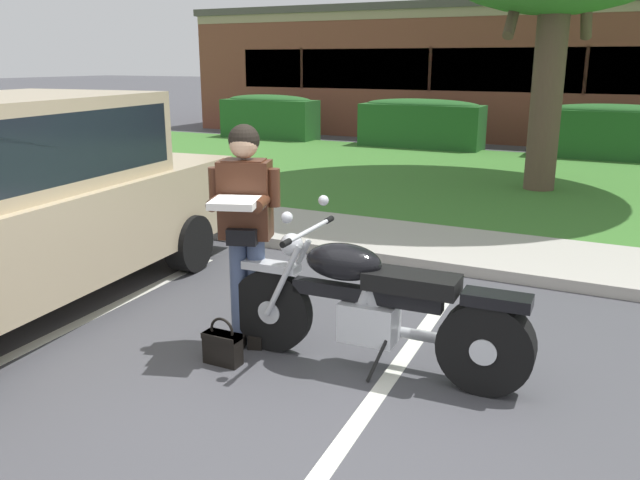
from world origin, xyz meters
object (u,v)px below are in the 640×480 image
(parked_suv_adjacent, at_px, (1,204))
(hedge_left, at_px, (270,116))
(motorcycle, at_px, (384,308))
(hedge_center_left, at_px, (421,123))
(brick_building, at_px, (602,71))
(handbag, at_px, (222,345))
(rider_person, at_px, (245,219))
(hedge_center_right, at_px, (613,131))

(parked_suv_adjacent, bearing_deg, hedge_left, 110.84)
(motorcycle, relative_size, hedge_center_left, 0.74)
(motorcycle, bearing_deg, brick_building, 90.32)
(brick_building, bearing_deg, handbag, -93.01)
(hedge_center_left, bearing_deg, hedge_left, 180.00)
(rider_person, xyz_separation_m, brick_building, (1.00, 18.31, 0.83))
(rider_person, distance_m, handbag, 0.94)
(parked_suv_adjacent, relative_size, hedge_center_right, 1.67)
(handbag, xyz_separation_m, parked_suv_adjacent, (-2.32, 0.08, 0.81))
(parked_suv_adjacent, bearing_deg, motorcycle, 5.85)
(brick_building, bearing_deg, parked_suv_adjacent, -100.06)
(rider_person, height_order, parked_suv_adjacent, parked_suv_adjacent)
(hedge_left, bearing_deg, rider_person, -59.57)
(parked_suv_adjacent, bearing_deg, hedge_center_right, 70.89)
(hedge_center_left, height_order, brick_building, brick_building)
(handbag, distance_m, hedge_center_left, 12.32)
(rider_person, xyz_separation_m, hedge_center_right, (1.85, 11.67, -0.36))
(parked_suv_adjacent, relative_size, hedge_center_left, 1.65)
(hedge_center_right, bearing_deg, parked_suv_adjacent, -109.11)
(rider_person, bearing_deg, hedge_left, 120.43)
(hedge_left, height_order, brick_building, brick_building)
(handbag, distance_m, hedge_left, 13.88)
(parked_suv_adjacent, distance_m, hedge_center_left, 11.98)
(rider_person, height_order, handbag, rider_person)
(hedge_center_left, distance_m, hedge_center_right, 4.35)
(hedge_left, bearing_deg, handbag, -60.29)
(rider_person, distance_m, parked_suv_adjacent, 2.32)
(motorcycle, xyz_separation_m, handbag, (-1.09, -0.42, -0.34))
(handbag, distance_m, parked_suv_adjacent, 2.46)
(hedge_left, relative_size, hedge_center_right, 0.90)
(motorcycle, height_order, hedge_left, hedge_left)
(motorcycle, distance_m, hedge_center_left, 12.17)
(rider_person, bearing_deg, motorcycle, 2.33)
(motorcycle, bearing_deg, hedge_center_right, 86.34)
(motorcycle, xyz_separation_m, brick_building, (-0.10, 18.27, 1.36))
(motorcycle, bearing_deg, rider_person, -177.67)
(parked_suv_adjacent, xyz_separation_m, hedge_left, (-4.56, 11.98, -0.30))
(rider_person, relative_size, hedge_left, 0.63)
(motorcycle, xyz_separation_m, parked_suv_adjacent, (-3.40, -0.35, 0.48))
(hedge_center_right, bearing_deg, handbag, -98.64)
(rider_person, relative_size, parked_suv_adjacent, 0.34)
(motorcycle, height_order, brick_building, brick_building)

